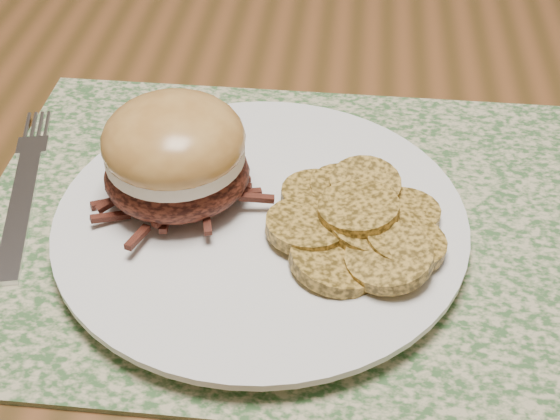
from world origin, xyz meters
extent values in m
cylinder|color=brown|center=(-0.69, 0.39, 0.35)|extent=(0.06, 0.06, 0.71)
cube|color=#385E30|center=(-0.25, -0.07, 0.75)|extent=(0.45, 0.33, 0.00)
cylinder|color=white|center=(-0.28, -0.09, 0.76)|extent=(0.26, 0.26, 0.02)
ellipsoid|color=black|center=(-0.33, -0.08, 0.79)|extent=(0.11, 0.11, 0.04)
cylinder|color=beige|center=(-0.33, -0.08, 0.81)|extent=(0.11, 0.11, 0.01)
ellipsoid|color=#B57E3B|center=(-0.33, -0.08, 0.82)|extent=(0.11, 0.11, 0.05)
cylinder|color=#B58935|center=(-0.24, -0.07, 0.77)|extent=(0.07, 0.07, 0.01)
cylinder|color=#B58935|center=(-0.21, -0.06, 0.78)|extent=(0.06, 0.06, 0.02)
cylinder|color=#B58935|center=(-0.18, -0.08, 0.77)|extent=(0.05, 0.05, 0.01)
cylinder|color=#B58935|center=(-0.25, -0.11, 0.78)|extent=(0.08, 0.08, 0.01)
cylinder|color=#B58935|center=(-0.21, -0.09, 0.79)|extent=(0.07, 0.07, 0.02)
cylinder|color=#B58935|center=(-0.18, -0.11, 0.78)|extent=(0.05, 0.05, 0.02)
cylinder|color=#B58935|center=(-0.22, -0.13, 0.77)|extent=(0.08, 0.08, 0.02)
cylinder|color=#B58935|center=(-0.19, -0.13, 0.78)|extent=(0.08, 0.08, 0.02)
cylinder|color=#B58935|center=(-0.21, -0.10, 0.78)|extent=(0.06, 0.06, 0.01)
cylinder|color=#B58935|center=(-0.22, -0.06, 0.77)|extent=(0.06, 0.06, 0.01)
cube|color=silver|center=(-0.45, -0.09, 0.76)|extent=(0.05, 0.14, 0.00)
cube|color=silver|center=(-0.46, -0.01, 0.76)|extent=(0.03, 0.03, 0.00)
camera|label=1|loc=(-0.22, -0.48, 1.11)|focal=50.00mm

